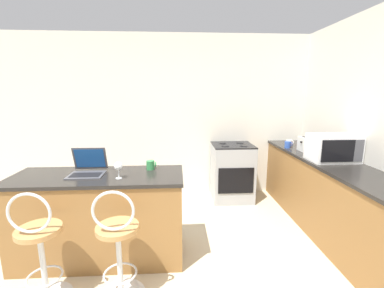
% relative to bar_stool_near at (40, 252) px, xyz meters
% --- Properties ---
extents(wall_back, '(12.00, 0.06, 2.60)m').
position_rel_bar_stool_near_xyz_m(wall_back, '(0.82, 2.33, 0.84)').
color(wall_back, silver).
rests_on(wall_back, ground_plane).
extents(breakfast_bar, '(1.68, 0.62, 0.90)m').
position_rel_bar_stool_near_xyz_m(breakfast_bar, '(0.30, 0.58, -0.01)').
color(breakfast_bar, olive).
rests_on(breakfast_bar, ground_plane).
extents(counter_right, '(0.60, 3.02, 0.90)m').
position_rel_bar_stool_near_xyz_m(counter_right, '(2.93, 0.80, -0.01)').
color(counter_right, olive).
rests_on(counter_right, ground_plane).
extents(bar_stool_near, '(0.40, 0.40, 0.99)m').
position_rel_bar_stool_near_xyz_m(bar_stool_near, '(0.00, 0.00, 0.00)').
color(bar_stool_near, silver).
rests_on(bar_stool_near, ground_plane).
extents(bar_stool_far, '(0.40, 0.40, 0.99)m').
position_rel_bar_stool_near_xyz_m(bar_stool_far, '(0.61, 0.00, 0.00)').
color(bar_stool_far, silver).
rests_on(bar_stool_far, ground_plane).
extents(laptop, '(0.33, 0.30, 0.25)m').
position_rel_bar_stool_near_xyz_m(laptop, '(0.20, 0.63, 0.50)').
color(laptop, '#47474C').
rests_on(laptop, breakfast_bar).
extents(microwave, '(0.54, 0.35, 0.31)m').
position_rel_bar_stool_near_xyz_m(microwave, '(2.93, 0.96, 0.60)').
color(microwave, white).
rests_on(microwave, counter_right).
extents(toaster, '(0.24, 0.28, 0.20)m').
position_rel_bar_stool_near_xyz_m(toaster, '(2.90, 1.45, 0.54)').
color(toaster, silver).
rests_on(toaster, counter_right).
extents(stove_range, '(0.63, 0.58, 0.90)m').
position_rel_bar_stool_near_xyz_m(stove_range, '(1.96, 1.99, -0.01)').
color(stove_range, '#9EA3A8').
rests_on(stove_range, ground_plane).
extents(mug_red, '(0.09, 0.08, 0.09)m').
position_rel_bar_stool_near_xyz_m(mug_red, '(2.92, 1.77, 0.49)').
color(mug_red, red).
rests_on(mug_red, counter_right).
extents(mug_green, '(0.10, 0.09, 0.09)m').
position_rel_bar_stool_near_xyz_m(mug_green, '(0.81, 0.74, 0.49)').
color(mug_green, '#338447').
rests_on(mug_green, breakfast_bar).
extents(mug_white, '(0.10, 0.08, 0.09)m').
position_rel_bar_stool_near_xyz_m(mug_white, '(2.80, 1.86, 0.48)').
color(mug_white, white).
rests_on(mug_white, counter_right).
extents(mug_blue, '(0.10, 0.08, 0.10)m').
position_rel_bar_stool_near_xyz_m(mug_blue, '(2.71, 1.70, 0.49)').
color(mug_blue, '#2D51AD').
rests_on(mug_blue, counter_right).
extents(wine_glass_short, '(0.08, 0.08, 0.16)m').
position_rel_bar_stool_near_xyz_m(wine_glass_short, '(0.54, 0.46, 0.55)').
color(wine_glass_short, silver).
rests_on(wine_glass_short, breakfast_bar).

